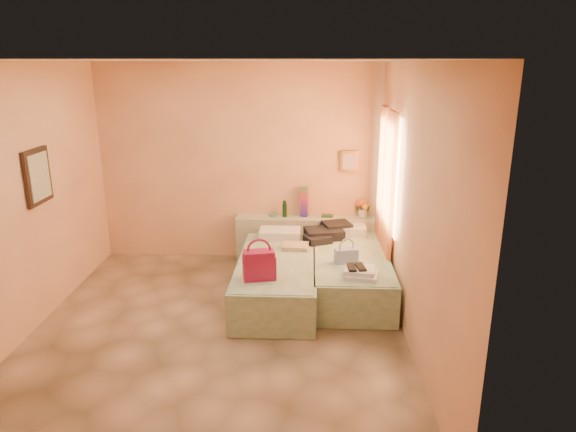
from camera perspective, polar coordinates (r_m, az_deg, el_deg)
name	(u,v)px	position (r m, az deg, el deg)	size (l,w,h in m)	color
ground	(219,330)	(5.75, -7.73, -12.41)	(4.50, 4.50, 0.00)	tan
room_walls	(239,158)	(5.65, -5.45, 6.47)	(4.02, 4.51, 2.81)	#F5BC82
headboard_ledge	(307,239)	(7.47, 2.16, -2.54)	(2.05, 0.30, 0.65)	#AEBC99
bed_left	(277,279)	(6.31, -1.20, -6.98)	(0.90, 2.00, 0.50)	#B5CEA5
bed_right	(349,272)	(6.54, 6.85, -6.22)	(0.90, 2.00, 0.50)	#B5CEA5
water_bottle	(285,209)	(7.36, -0.37, 0.78)	(0.06, 0.06, 0.23)	#163E21
rainbow_box	(305,201)	(7.36, 1.85, 1.62)	(0.10, 0.10, 0.44)	#A6143F
small_dish	(273,215)	(7.42, -1.65, 0.11)	(0.13, 0.13, 0.03)	#4A896B
green_book	(327,216)	(7.41, 4.39, 0.02)	(0.16, 0.12, 0.03)	#294D2E
flower_vase	(363,207)	(7.44, 8.33, 1.01)	(0.22, 0.22, 0.29)	silver
magenta_handbag	(259,265)	(5.64, -3.23, -5.40)	(0.35, 0.20, 0.33)	#A6143F
khaki_garment	(295,246)	(6.56, 0.82, -3.40)	(0.33, 0.26, 0.06)	tan
clothes_pile	(327,232)	(6.95, 4.40, -1.81)	(0.54, 0.54, 0.16)	black
blue_handbag	(346,256)	(6.13, 6.48, -4.42)	(0.27, 0.12, 0.17)	#41539D
towel_stack	(362,273)	(5.76, 8.17, -6.30)	(0.35, 0.30, 0.10)	white
sandal_pair	(356,267)	(5.74, 7.58, -5.68)	(0.17, 0.22, 0.02)	black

